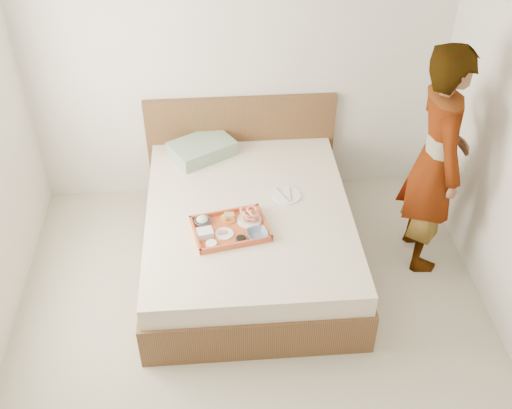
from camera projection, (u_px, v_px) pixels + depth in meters
The scene contains 16 objects.
ground at pixel (257, 360), 4.21m from camera, with size 3.50×4.00×0.01m, color #BFB6A1.
wall_back at pixel (238, 58), 4.94m from camera, with size 3.50×0.01×2.60m, color silver.
bed at pixel (249, 235), 4.82m from camera, with size 1.65×2.00×0.53m, color brown.
headboard at pixel (241, 145), 5.44m from camera, with size 1.65×0.06×0.95m, color brown.
pillow at pixel (202, 149), 5.18m from camera, with size 0.51×0.35×0.12m, color gray.
tray at pixel (230, 229), 4.44m from camera, with size 0.54×0.39×0.05m, color #CC652C.
prawn_plate at pixel (249, 220), 4.52m from camera, with size 0.19×0.19×0.01m, color white.
navy_bowl_big at pixel (257, 234), 4.38m from camera, with size 0.15×0.15×0.04m, color navy.
sauce_dish at pixel (241, 239), 4.34m from camera, with size 0.08×0.08×0.03m, color black.
meat_plate at pixel (224, 234), 4.40m from camera, with size 0.13×0.13×0.01m, color white.
bread_plate at pixel (229, 218), 4.54m from camera, with size 0.13×0.13×0.01m, color orange.
salad_bowl at pixel (202, 222), 4.49m from camera, with size 0.12×0.12×0.04m, color navy.
plastic_tub at pixel (205, 233), 4.38m from camera, with size 0.11×0.09×0.05m, color silver.
cheese_round at pixel (211, 244), 4.30m from camera, with size 0.08×0.08×0.03m, color white.
dinner_plate at pixel (287, 195), 4.77m from camera, with size 0.22×0.22×0.01m, color white.
person at pixel (436, 161), 4.47m from camera, with size 0.67×0.44×1.84m, color white.
Camera 1 is at (-0.21, -2.59, 3.48)m, focal length 42.89 mm.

